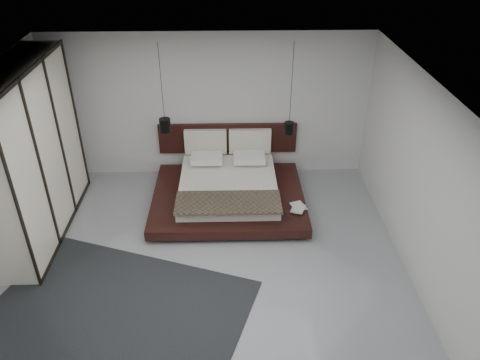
{
  "coord_description": "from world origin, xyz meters",
  "views": [
    {
      "loc": [
        0.37,
        -5.24,
        4.8
      ],
      "look_at": [
        0.53,
        1.2,
        0.87
      ],
      "focal_mm": 35.0,
      "sensor_mm": 36.0,
      "label": 1
    }
  ],
  "objects_px": {
    "pendant_right": "(289,127)",
    "pendant_left": "(165,125)",
    "wardrobe": "(30,155)",
    "bed": "(228,188)",
    "lattice_screen": "(43,125)",
    "rug": "(114,316)"
  },
  "relations": [
    {
      "from": "pendant_right",
      "to": "pendant_left",
      "type": "bearing_deg",
      "value": 180.0
    },
    {
      "from": "wardrobe",
      "to": "bed",
      "type": "bearing_deg",
      "value": 13.63
    },
    {
      "from": "lattice_screen",
      "to": "wardrobe",
      "type": "relative_size",
      "value": 0.92
    },
    {
      "from": "lattice_screen",
      "to": "rug",
      "type": "distance_m",
      "value": 3.93
    },
    {
      "from": "wardrobe",
      "to": "pendant_left",
      "type": "bearing_deg",
      "value": 30.62
    },
    {
      "from": "lattice_screen",
      "to": "bed",
      "type": "relative_size",
      "value": 0.97
    },
    {
      "from": "rug",
      "to": "lattice_screen",
      "type": "bearing_deg",
      "value": 118.13
    },
    {
      "from": "bed",
      "to": "pendant_left",
      "type": "bearing_deg",
      "value": 159.48
    },
    {
      "from": "rug",
      "to": "pendant_left",
      "type": "bearing_deg",
      "value": 82.02
    },
    {
      "from": "pendant_left",
      "to": "pendant_right",
      "type": "height_order",
      "value": "same"
    },
    {
      "from": "lattice_screen",
      "to": "bed",
      "type": "xyz_separation_m",
      "value": [
        3.29,
        -0.54,
        -1.02
      ]
    },
    {
      "from": "bed",
      "to": "rug",
      "type": "distance_m",
      "value": 3.15
    },
    {
      "from": "lattice_screen",
      "to": "rug",
      "type": "relative_size",
      "value": 0.76
    },
    {
      "from": "lattice_screen",
      "to": "pendant_left",
      "type": "distance_m",
      "value": 2.19
    },
    {
      "from": "lattice_screen",
      "to": "pendant_left",
      "type": "height_order",
      "value": "pendant_left"
    },
    {
      "from": "rug",
      "to": "bed",
      "type": "bearing_deg",
      "value": 60.63
    },
    {
      "from": "bed",
      "to": "pendant_right",
      "type": "relative_size",
      "value": 1.63
    },
    {
      "from": "bed",
      "to": "wardrobe",
      "type": "relative_size",
      "value": 0.95
    },
    {
      "from": "lattice_screen",
      "to": "wardrobe",
      "type": "height_order",
      "value": "wardrobe"
    },
    {
      "from": "lattice_screen",
      "to": "wardrobe",
      "type": "xyz_separation_m",
      "value": [
        0.25,
        -1.27,
        0.09
      ]
    },
    {
      "from": "pendant_right",
      "to": "wardrobe",
      "type": "relative_size",
      "value": 0.58
    },
    {
      "from": "bed",
      "to": "rug",
      "type": "relative_size",
      "value": 0.78
    }
  ]
}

